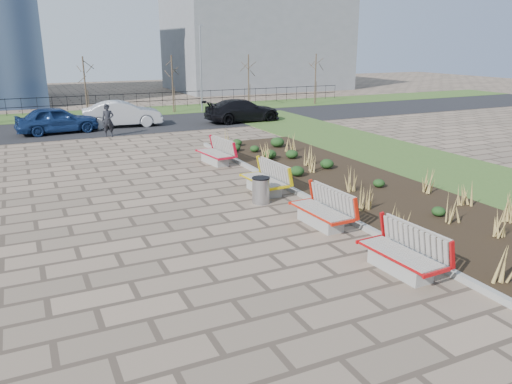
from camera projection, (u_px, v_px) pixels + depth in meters
name	position (u px, v px, depth m)	size (l,w,h in m)	color
ground	(253.00, 275.00, 10.95)	(120.00, 120.00, 0.00)	#7D6856
planting_bed	(352.00, 184.00, 17.83)	(4.50, 18.00, 0.10)	black
planting_curb	(295.00, 191.00, 16.86)	(0.16, 18.00, 0.15)	gray
grass_verge_near	(450.00, 171.00, 19.78)	(5.00, 38.00, 0.04)	#33511E
grass_verge_far	(85.00, 115.00, 35.18)	(80.00, 5.00, 0.04)	#33511E
road	(98.00, 127.00, 29.99)	(80.00, 7.00, 0.02)	black
bench_a	(401.00, 251.00, 10.95)	(0.90, 2.10, 1.00)	#B40C0F
bench_b	(320.00, 209.00, 13.77)	(0.90, 2.10, 1.00)	red
bench_c	(264.00, 178.00, 16.84)	(0.90, 2.10, 1.00)	gold
bench_d	(214.00, 152.00, 20.90)	(0.90, 2.10, 1.00)	red
litter_bin	(261.00, 191.00, 15.74)	(0.55, 0.55, 0.83)	#B2B2B7
pedestrian	(108.00, 120.00, 26.79)	(0.64, 0.42, 1.76)	black
car_blue	(57.00, 120.00, 27.82)	(1.76, 4.39, 1.49)	navy
car_silver	(122.00, 114.00, 30.01)	(1.61, 4.62, 1.52)	#A1A3A9
car_black	(242.00, 110.00, 31.87)	(2.00, 4.93, 1.43)	black
tree_c	(85.00, 87.00, 33.30)	(1.40, 1.40, 4.00)	#4C3D2D
tree_d	(173.00, 84.00, 35.76)	(1.40, 1.40, 4.00)	#4C3D2D
tree_e	(249.00, 81.00, 38.22)	(1.40, 1.40, 4.00)	#4C3D2D
tree_f	(315.00, 79.00, 40.68)	(1.40, 1.40, 4.00)	#4C3D2D
lamp_east	(201.00, 69.00, 35.86)	(0.24, 0.60, 6.00)	gray
railing_fence	(82.00, 104.00, 36.30)	(44.00, 0.10, 1.20)	black
building_grey	(256.00, 42.00, 54.07)	(18.00, 12.00, 10.00)	slate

